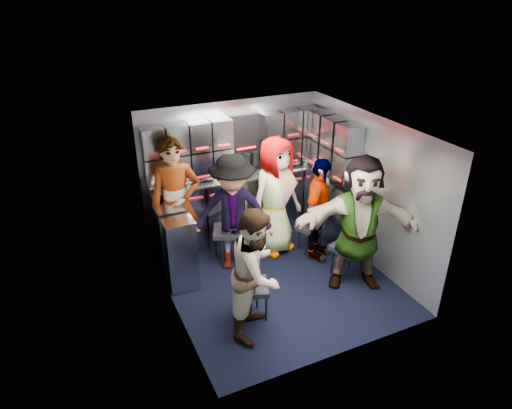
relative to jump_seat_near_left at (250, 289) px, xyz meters
name	(u,v)px	position (x,y,z in m)	size (l,w,h in m)	color
floor	(276,279)	(0.64, 0.56, -0.42)	(3.00, 3.00, 0.00)	black
wall_back	(233,169)	(0.64, 2.06, 0.63)	(2.80, 0.04, 2.10)	#979DA5
wall_left	(169,234)	(-0.76, 0.56, 0.63)	(0.04, 3.00, 2.10)	#979DA5
wall_right	(369,191)	(2.04, 0.56, 0.63)	(0.04, 3.00, 2.10)	#979DA5
ceiling	(280,129)	(0.64, 0.56, 1.68)	(2.80, 3.00, 0.02)	silver
cart_bank_back	(239,207)	(0.64, 1.85, 0.07)	(2.68, 0.38, 0.99)	gray
cart_bank_left	(177,248)	(-0.55, 1.12, 0.07)	(0.38, 0.76, 0.99)	gray
counter	(238,176)	(0.64, 1.85, 0.59)	(2.68, 0.42, 0.03)	#B0B3B8
locker_bank_back	(236,145)	(0.64, 1.91, 1.07)	(2.68, 0.28, 0.82)	gray
locker_bank_right	(334,146)	(1.89, 1.26, 1.07)	(0.28, 1.00, 0.82)	gray
right_cabinet	(332,210)	(1.89, 1.16, 0.08)	(0.28, 1.20, 1.00)	gray
coffee_niche	(246,143)	(0.82, 1.97, 1.05)	(0.46, 0.16, 0.84)	black
red_latch_strip	(244,190)	(0.64, 1.65, 0.46)	(2.60, 0.02, 0.03)	#A9141D
jump_seat_near_left	(250,289)	(0.00, 0.00, 0.00)	(0.51, 0.50, 0.48)	black
jump_seat_mid_left	(229,233)	(0.24, 1.28, 0.02)	(0.55, 0.54, 0.50)	black
jump_seat_center	(269,222)	(0.96, 1.44, -0.06)	(0.44, 0.43, 0.41)	black
jump_seat_mid_right	(310,229)	(1.42, 1.01, -0.07)	(0.43, 0.42, 0.40)	black
jump_seat_near_right	(348,249)	(1.54, 0.25, -0.01)	(0.50, 0.48, 0.47)	black
attendant_standing	(176,204)	(-0.41, 1.51, 0.50)	(0.67, 0.44, 1.85)	black
attendant_arc_a	(257,272)	(0.00, -0.18, 0.35)	(0.75, 0.58, 1.54)	black
attendant_arc_b	(233,213)	(0.24, 1.10, 0.41)	(1.08, 0.62, 1.67)	black
attendant_arc_c	(275,196)	(0.96, 1.26, 0.45)	(0.85, 0.55, 1.74)	black
attendant_arc_d	(319,210)	(1.42, 0.83, 0.33)	(0.89, 0.37, 1.51)	black
attendant_arc_e	(360,223)	(1.54, 0.07, 0.48)	(1.67, 0.53, 1.80)	black
bottle_left	(188,177)	(-0.15, 1.80, 0.74)	(0.07, 0.07, 0.26)	white
bottle_mid	(239,169)	(0.63, 1.80, 0.73)	(0.07, 0.07, 0.25)	white
bottle_right	(306,158)	(1.76, 1.80, 0.72)	(0.07, 0.07, 0.23)	white
cup_left	(216,177)	(0.27, 1.79, 0.66)	(0.08, 0.08, 0.11)	tan
cup_right	(267,169)	(1.08, 1.79, 0.66)	(0.08, 0.08, 0.10)	tan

